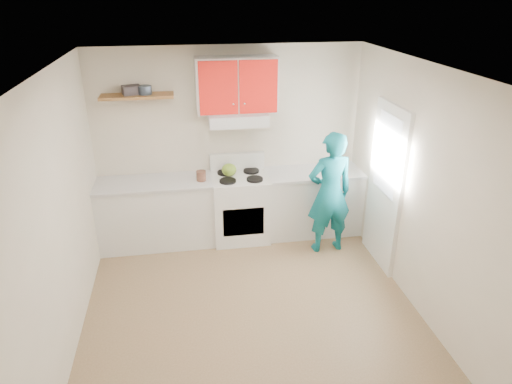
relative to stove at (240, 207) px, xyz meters
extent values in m
plane|color=brown|center=(-0.10, -1.57, -0.46)|extent=(3.80, 3.80, 0.00)
cube|color=white|center=(-0.10, -1.57, 2.14)|extent=(3.60, 3.80, 0.04)
cube|color=beige|center=(-0.10, 0.32, 0.84)|extent=(3.60, 0.04, 2.60)
cube|color=beige|center=(-0.10, -3.47, 0.84)|extent=(3.60, 0.04, 2.60)
cube|color=beige|center=(-1.90, -1.57, 0.84)|extent=(0.04, 3.80, 2.60)
cube|color=beige|center=(1.70, -1.57, 0.84)|extent=(0.04, 3.80, 2.60)
cube|color=white|center=(1.68, -0.88, 0.56)|extent=(0.05, 0.85, 2.05)
cube|color=white|center=(1.65, -0.88, 0.99)|extent=(0.01, 0.55, 0.95)
cube|color=silver|center=(-1.14, 0.02, -0.01)|extent=(1.52, 0.60, 0.90)
cube|color=silver|center=(1.04, 0.02, -0.01)|extent=(1.32, 0.60, 0.90)
cube|color=white|center=(0.00, 0.00, 0.00)|extent=(0.76, 0.65, 0.92)
cube|color=silver|center=(0.00, 0.10, 1.24)|extent=(0.76, 0.44, 0.15)
cube|color=red|center=(0.00, 0.16, 1.66)|extent=(1.02, 0.33, 0.70)
cube|color=brown|center=(-1.25, 0.18, 1.56)|extent=(0.90, 0.30, 0.04)
cube|color=#393236|center=(-1.31, 0.19, 1.63)|extent=(0.25, 0.21, 0.11)
cylinder|color=#333D4C|center=(-1.15, 0.18, 1.63)|extent=(0.20, 0.20, 0.11)
ellipsoid|color=olive|center=(-0.14, 0.07, 0.55)|extent=(0.26, 0.26, 0.17)
cylinder|color=#533124|center=(-0.52, -0.04, 0.52)|extent=(0.15, 0.15, 0.15)
cube|color=olive|center=(0.70, -0.03, 0.45)|extent=(0.31, 0.23, 0.02)
cube|color=red|center=(1.46, 0.07, 0.44)|extent=(0.34, 0.31, 0.01)
imported|color=#0C6571|center=(1.10, -0.52, 0.37)|extent=(0.64, 0.45, 1.65)
camera|label=1|loc=(-0.72, -5.64, 2.81)|focal=32.02mm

